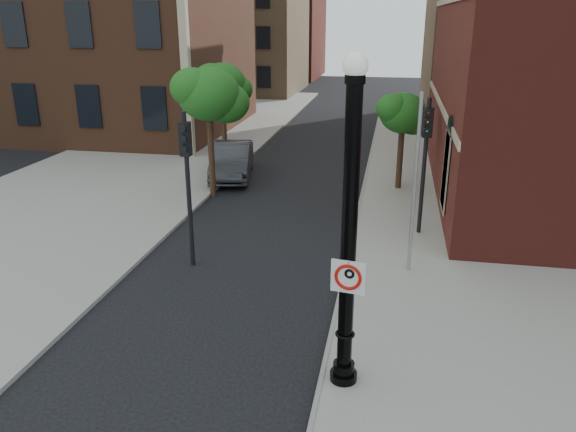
% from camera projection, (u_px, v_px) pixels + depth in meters
% --- Properties ---
extents(ground, '(120.00, 120.00, 0.00)m').
position_uv_depth(ground, '(228.00, 361.00, 11.92)').
color(ground, black).
rests_on(ground, ground).
extents(sidewalk_right, '(8.00, 60.00, 0.12)m').
position_uv_depth(sidewalk_right, '(469.00, 219.00, 20.10)').
color(sidewalk_right, gray).
rests_on(sidewalk_right, ground).
extents(sidewalk_left, '(10.00, 50.00, 0.12)m').
position_uv_depth(sidewalk_left, '(162.00, 151.00, 30.14)').
color(sidewalk_left, gray).
rests_on(sidewalk_left, ground).
extents(curb_edge, '(0.10, 60.00, 0.14)m').
position_uv_depth(curb_edge, '(358.00, 212.00, 20.79)').
color(curb_edge, gray).
rests_on(curb_edge, ground).
extents(bg_building_tan_a, '(12.00, 12.00, 12.00)m').
position_uv_depth(bg_building_tan_a, '(236.00, 26.00, 52.72)').
color(bg_building_tan_a, '#92724F').
rests_on(bg_building_tan_a, ground).
extents(bg_building_red, '(12.00, 12.00, 10.00)m').
position_uv_depth(bg_building_red, '(269.00, 33.00, 66.01)').
color(bg_building_red, maroon).
rests_on(bg_building_red, ground).
extents(lamppost, '(0.54, 0.54, 6.36)m').
position_uv_depth(lamppost, '(348.00, 248.00, 10.17)').
color(lamppost, black).
rests_on(lamppost, ground).
extents(no_parking_sign, '(0.64, 0.14, 0.64)m').
position_uv_depth(no_parking_sign, '(348.00, 277.00, 10.18)').
color(no_parking_sign, white).
rests_on(no_parking_sign, ground).
extents(parked_car, '(2.51, 4.95, 1.56)m').
position_uv_depth(parked_car, '(232.00, 160.00, 25.24)').
color(parked_car, '#313237').
rests_on(parked_car, ground).
extents(traffic_signal_left, '(0.29, 0.37, 4.50)m').
position_uv_depth(traffic_signal_left, '(187.00, 165.00, 15.49)').
color(traffic_signal_left, black).
rests_on(traffic_signal_left, ground).
extents(traffic_signal_right, '(0.33, 0.39, 4.55)m').
position_uv_depth(traffic_signal_right, '(426.00, 145.00, 17.70)').
color(traffic_signal_right, black).
rests_on(traffic_signal_right, ground).
extents(utility_pole, '(0.10, 0.10, 5.09)m').
position_uv_depth(utility_pole, '(415.00, 188.00, 15.11)').
color(utility_pole, '#999999').
rests_on(utility_pole, ground).
extents(street_tree_a, '(2.84, 2.57, 5.12)m').
position_uv_depth(street_tree_a, '(210.00, 95.00, 21.49)').
color(street_tree_a, black).
rests_on(street_tree_a, ground).
extents(street_tree_b, '(2.66, 2.41, 4.79)m').
position_uv_depth(street_tree_b, '(223.00, 84.00, 27.36)').
color(street_tree_b, black).
rests_on(street_tree_b, ground).
extents(street_tree_c, '(2.25, 2.03, 4.05)m').
position_uv_depth(street_tree_c, '(404.00, 114.00, 22.53)').
color(street_tree_c, black).
rests_on(street_tree_c, ground).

